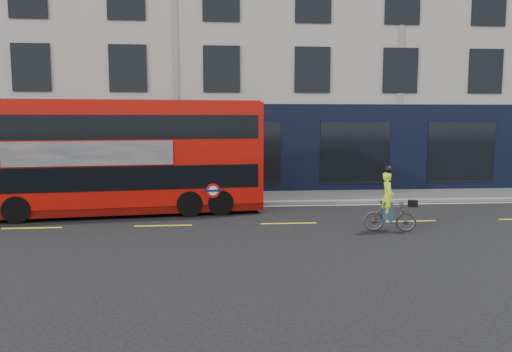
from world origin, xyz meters
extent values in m
plane|color=black|center=(0.00, 0.00, 0.00)|extent=(120.00, 120.00, 0.00)
cube|color=slate|center=(0.00, 6.50, 0.06)|extent=(60.00, 3.00, 0.12)
cube|color=gray|center=(0.00, 5.00, 0.07)|extent=(60.00, 0.12, 0.13)
cube|color=#B3B1A9|center=(0.00, 13.00, 7.50)|extent=(50.00, 10.00, 15.00)
cube|color=black|center=(0.00, 7.98, 2.00)|extent=(50.00, 0.08, 4.00)
cube|color=silver|center=(0.00, 4.70, 0.00)|extent=(58.00, 0.10, 0.01)
cube|color=#B40E07|center=(-1.66, 3.69, 2.16)|extent=(10.01, 3.37, 3.53)
cube|color=#5A0703|center=(-1.66, 3.69, 0.27)|extent=(10.01, 3.32, 0.27)
cube|color=black|center=(-1.66, 3.69, 1.38)|extent=(9.63, 3.36, 0.80)
cube|color=black|center=(-1.66, 3.69, 3.08)|extent=(9.63, 3.36, 0.80)
cube|color=#95100A|center=(-1.66, 3.69, 3.95)|extent=(9.81, 3.26, 0.07)
cube|color=black|center=(3.24, 4.27, 1.38)|extent=(0.28, 2.00, 0.80)
cube|color=black|center=(3.24, 4.27, 3.08)|extent=(0.28, 2.00, 0.80)
cube|color=tan|center=(-2.41, 2.45, 2.23)|extent=(5.32, 0.67, 0.80)
cylinder|color=red|center=(1.58, 2.92, 0.89)|extent=(0.50, 0.08, 0.50)
cylinder|color=white|center=(1.58, 2.91, 0.89)|extent=(0.32, 0.06, 0.32)
cube|color=#0C1459|center=(1.58, 2.91, 0.89)|extent=(0.62, 0.09, 0.08)
cylinder|color=black|center=(1.71, 4.09, 0.45)|extent=(1.15, 2.37, 0.89)
cylinder|color=black|center=(0.65, 3.96, 0.45)|extent=(1.15, 2.37, 0.89)
cylinder|color=black|center=(-4.85, 3.31, 0.45)|extent=(1.15, 2.37, 0.89)
imported|color=#3F4144|center=(6.84, 0.13, 0.47)|extent=(1.60, 0.70, 0.93)
imported|color=#CDE716|center=(6.75, 0.14, 1.05)|extent=(0.44, 0.59, 1.47)
cube|color=black|center=(7.48, 0.01, 0.86)|extent=(0.28, 0.24, 0.20)
cube|color=navy|center=(6.75, 0.14, 0.58)|extent=(0.33, 0.38, 0.63)
sphere|color=black|center=(6.75, 0.14, 1.85)|extent=(0.23, 0.23, 0.23)
camera|label=1|loc=(1.58, -14.11, 3.36)|focal=35.00mm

